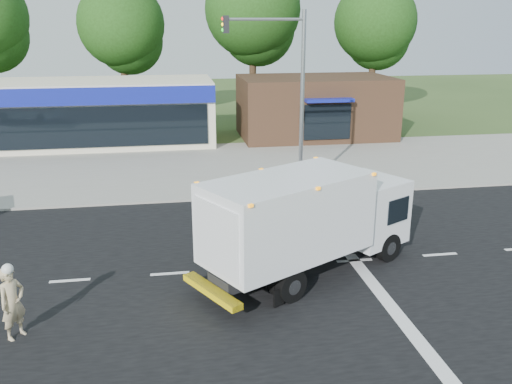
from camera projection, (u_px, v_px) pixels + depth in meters
ground at (265, 267)px, 17.32m from camera, size 120.00×120.00×0.00m
road_asphalt at (265, 267)px, 17.31m from camera, size 60.00×14.00×0.02m
sidewalk at (234, 190)px, 25.02m from camera, size 60.00×2.40×0.12m
parking_apron at (221, 161)px, 30.49m from camera, size 60.00×9.00×0.02m
lane_markings at (317, 283)px, 16.25m from camera, size 55.20×7.00×0.01m
ems_box_truck at (307, 217)px, 16.30m from camera, size 7.57×5.59×3.28m
emergency_worker at (12, 302)px, 13.21m from camera, size 0.78×0.82×1.99m
retail_strip_mall at (69, 113)px, 34.10m from camera, size 18.00×6.20×4.00m
brown_storefront at (315, 107)px, 36.59m from camera, size 10.00×6.70×4.00m
traffic_signal_pole at (288, 84)px, 23.35m from camera, size 3.51×0.25×8.00m
background_trees at (190, 23)px, 41.48m from camera, size 36.77×7.39×12.10m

